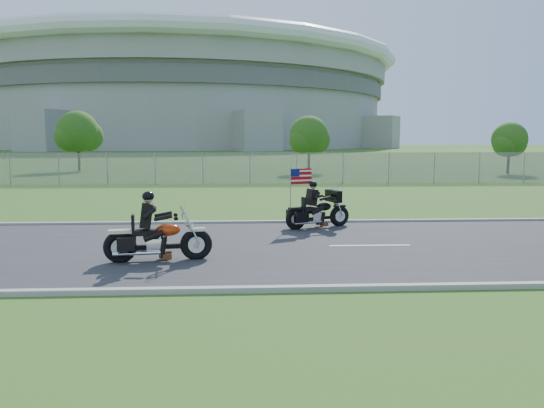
{
  "coord_description": "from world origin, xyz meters",
  "views": [
    {
      "loc": [
        0.62,
        -13.88,
        2.93
      ],
      "look_at": [
        1.35,
        0.0,
        1.19
      ],
      "focal_mm": 35.0,
      "sensor_mm": 36.0,
      "label": 1
    }
  ],
  "objects": [
    {
      "name": "ground",
      "position": [
        0.0,
        0.0,
        0.0
      ],
      "size": [
        420.0,
        420.0,
        0.0
      ],
      "primitive_type": "plane",
      "color": "#244917",
      "rests_on": "ground"
    },
    {
      "name": "tree_fence_far",
      "position": [
        22.04,
        28.03,
        2.64
      ],
      "size": [
        3.08,
        2.87,
        4.2
      ],
      "color": "#382316",
      "rests_on": "ground"
    },
    {
      "name": "curb_north",
      "position": [
        0.0,
        4.05,
        0.05
      ],
      "size": [
        120.0,
        0.18,
        0.12
      ],
      "primitive_type": "cube",
      "color": "#9E9B93",
      "rests_on": "ground"
    },
    {
      "name": "motorcycle_follow",
      "position": [
        2.99,
        2.98,
        0.54
      ],
      "size": [
        2.22,
        1.18,
        1.94
      ],
      "rotation": [
        0.0,
        0.0,
        0.38
      ],
      "color": "black",
      "rests_on": "ground"
    },
    {
      "name": "fence",
      "position": [
        -5.0,
        20.0,
        1.0
      ],
      "size": [
        60.0,
        0.03,
        2.0
      ],
      "primitive_type": "cube",
      "color": "gray",
      "rests_on": "ground"
    },
    {
      "name": "curb_south",
      "position": [
        0.0,
        -4.05,
        0.05
      ],
      "size": [
        120.0,
        0.18,
        0.12
      ],
      "primitive_type": "cube",
      "color": "#9E9B93",
      "rests_on": "ground"
    },
    {
      "name": "stadium",
      "position": [
        -20.0,
        170.0,
        15.58
      ],
      "size": [
        140.4,
        140.4,
        29.2
      ],
      "color": "#A3A099",
      "rests_on": "ground"
    },
    {
      "name": "road",
      "position": [
        0.0,
        0.0,
        0.02
      ],
      "size": [
        120.0,
        8.0,
        0.04
      ],
      "primitive_type": "cube",
      "color": "#28282B",
      "rests_on": "ground"
    },
    {
      "name": "tree_fence_mid",
      "position": [
        -13.95,
        34.04,
        3.3
      ],
      "size": [
        3.96,
        3.69,
        5.3
      ],
      "color": "#382316",
      "rests_on": "ground"
    },
    {
      "name": "motorcycle_lead",
      "position": [
        -1.45,
        -1.47,
        0.54
      ],
      "size": [
        2.53,
        0.84,
        1.71
      ],
      "rotation": [
        0.0,
        0.0,
        0.14
      ],
      "color": "black",
      "rests_on": "ground"
    },
    {
      "name": "tree_fence_near",
      "position": [
        6.04,
        30.04,
        2.97
      ],
      "size": [
        3.52,
        3.28,
        4.75
      ],
      "color": "#382316",
      "rests_on": "ground"
    }
  ]
}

